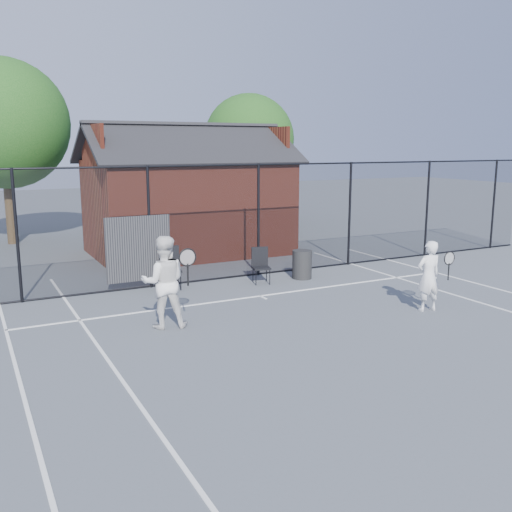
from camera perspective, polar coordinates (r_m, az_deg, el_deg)
name	(u,v)px	position (r m, az deg, el deg)	size (l,w,h in m)	color
ground	(334,333)	(10.91, 7.84, -7.64)	(80.00, 80.00, 0.00)	#4F565A
court_lines	(380,355)	(9.92, 12.29, -9.68)	(11.02, 18.00, 0.01)	silver
fence	(214,225)	(14.72, -4.27, 3.09)	(22.04, 3.00, 3.00)	black
clubhouse	(188,204)	(18.68, -6.85, 5.22)	(6.50, 4.36, 4.19)	maroon
tree_left	(3,124)	(21.98, -23.95, 11.97)	(4.48, 4.48, 6.44)	#352815
tree_right	(249,140)	(25.64, -0.70, 11.55)	(3.97, 3.97, 5.70)	#352815
player_front	(429,276)	(12.57, 16.89, -1.92)	(0.70, 0.53, 1.51)	white
player_back	(164,282)	(11.06, -9.19, -2.58)	(1.04, 0.88, 1.79)	white
chair_left	(171,269)	(14.05, -8.53, -1.27)	(0.49, 0.51, 1.02)	black
chair_right	(261,266)	(14.48, 0.53, -1.03)	(0.43, 0.45, 0.89)	black
waste_bin	(302,264)	(15.09, 4.63, -0.85)	(0.52, 0.52, 0.75)	#252525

